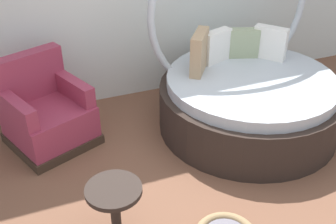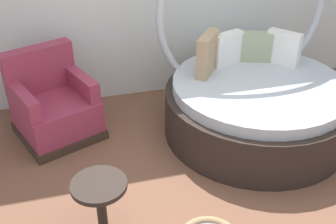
{
  "view_description": "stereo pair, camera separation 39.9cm",
  "coord_description": "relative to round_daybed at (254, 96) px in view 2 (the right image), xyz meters",
  "views": [
    {
      "loc": [
        -1.51,
        -2.54,
        2.66
      ],
      "look_at": [
        -0.27,
        0.61,
        0.55
      ],
      "focal_mm": 44.34,
      "sensor_mm": 36.0,
      "label": 1
    },
    {
      "loc": [
        -1.13,
        -2.67,
        2.66
      ],
      "look_at": [
        -0.27,
        0.61,
        0.55
      ],
      "focal_mm": 44.34,
      "sensor_mm": 36.0,
      "label": 2
    }
  ],
  "objects": [
    {
      "name": "ground_plane",
      "position": [
        -0.78,
        -0.9,
        -0.43
      ],
      "size": [
        8.0,
        8.0,
        0.02
      ],
      "primitive_type": "cube",
      "color": "brown"
    },
    {
      "name": "round_daybed",
      "position": [
        0.0,
        0.0,
        0.0
      ],
      "size": [
        1.99,
        1.99,
        2.19
      ],
      "color": "#2D231E",
      "rests_on": "ground_plane"
    },
    {
      "name": "side_table",
      "position": [
        -1.82,
        -1.1,
        0.01
      ],
      "size": [
        0.44,
        0.44,
        0.52
      ],
      "color": "#2D231E",
      "rests_on": "ground_plane"
    },
    {
      "name": "red_armchair",
      "position": [
        -2.13,
        0.47,
        -0.09
      ],
      "size": [
        1.04,
        1.04,
        0.94
      ],
      "color": "#38281E",
      "rests_on": "ground_plane"
    }
  ]
}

